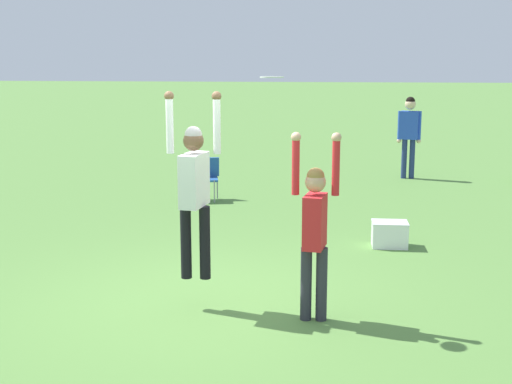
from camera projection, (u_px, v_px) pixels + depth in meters
name	position (u px, v px, depth m)	size (l,w,h in m)	color
ground_plane	(209.00, 302.00, 8.15)	(120.00, 120.00, 0.00)	#56843D
person_jumping	(194.00, 182.00, 7.70)	(0.61, 0.49, 2.06)	black
person_defending	(315.00, 224.00, 7.42)	(0.52, 0.39, 2.01)	#2D2D38
frisbee	(272.00, 77.00, 7.19)	(0.24, 0.24, 0.02)	white
camping_chair_2	(207.00, 175.00, 13.71)	(0.53, 0.56, 0.81)	gray
person_spectator_near	(409.00, 129.00, 15.91)	(0.54, 0.30, 1.84)	navy
cooler_box	(390.00, 234.00, 10.45)	(0.52, 0.39, 0.37)	white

